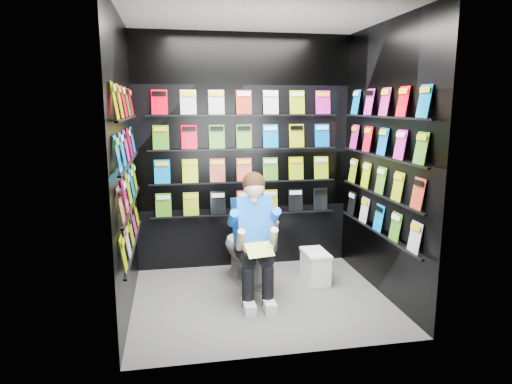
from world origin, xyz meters
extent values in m
plane|color=#555553|center=(0.00, 0.00, 0.00)|extent=(2.40, 2.40, 0.00)
plane|color=white|center=(0.00, 0.00, 2.60)|extent=(2.40, 2.40, 0.00)
cube|color=black|center=(0.00, 1.00, 1.30)|extent=(2.40, 0.04, 2.60)
cube|color=black|center=(0.00, -1.00, 1.30)|extent=(2.40, 0.04, 2.60)
cube|color=black|center=(-1.20, 0.00, 1.30)|extent=(0.04, 2.00, 2.60)
cube|color=black|center=(1.20, 0.00, 1.30)|extent=(0.04, 2.00, 2.60)
imported|color=silver|center=(-0.06, 0.48, 0.37)|extent=(0.56, 0.82, 0.73)
cube|color=white|center=(0.65, 0.35, 0.15)|extent=(0.22, 0.40, 0.29)
cube|color=white|center=(0.65, 0.35, 0.31)|extent=(0.24, 0.42, 0.03)
cube|color=green|center=(-0.06, -0.25, 0.58)|extent=(0.27, 0.19, 0.10)
camera|label=1|loc=(-0.80, -4.02, 1.83)|focal=32.00mm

